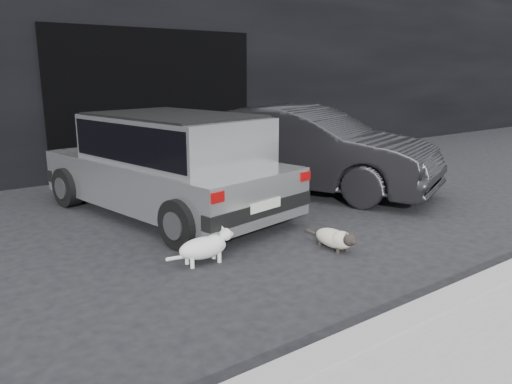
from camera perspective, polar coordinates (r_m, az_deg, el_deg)
ground at (r=5.84m, az=-2.60°, el=-4.83°), size 80.00×80.00×0.00m
building_facade at (r=11.38m, az=-16.07°, el=16.39°), size 34.00×4.00×5.00m
garage_opening at (r=9.53m, az=-11.24°, el=10.07°), size 4.00×0.10×2.60m
curb at (r=4.88m, az=25.65°, el=-9.27°), size 18.00×0.25×0.12m
silver_hatchback at (r=6.63m, az=-9.86°, el=3.66°), size 2.27×3.82×1.32m
second_car at (r=7.88m, az=5.69°, el=4.92°), size 2.91×4.26×1.33m
cat_siamese at (r=5.39m, az=9.14°, el=-5.30°), size 0.28×0.74×0.26m
cat_white at (r=4.96m, az=-5.71°, el=-6.21°), size 0.74×0.29×0.35m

